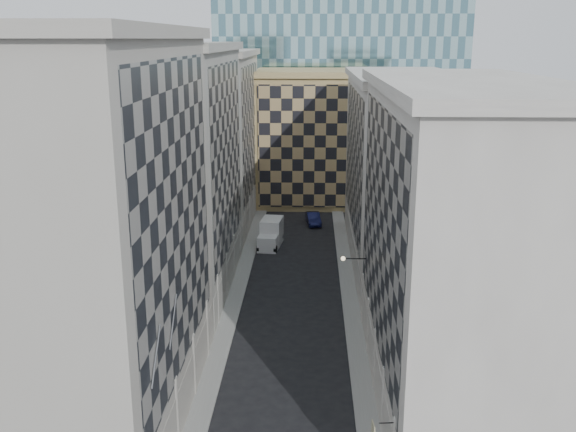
# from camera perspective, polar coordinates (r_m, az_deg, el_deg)

# --- Properties ---
(sidewalk_west) EXTENTS (1.50, 100.00, 0.15)m
(sidewalk_west) POSITION_cam_1_polar(r_m,az_deg,el_deg) (59.19, -4.74, -7.36)
(sidewalk_west) COLOR gray
(sidewalk_west) RESTS_ON ground
(sidewalk_east) EXTENTS (1.50, 100.00, 0.15)m
(sidewalk_east) POSITION_cam_1_polar(r_m,az_deg,el_deg) (58.90, 5.55, -7.49)
(sidewalk_east) COLOR gray
(sidewalk_east) RESTS_ON ground
(bldg_left_a) EXTENTS (10.80, 22.80, 23.70)m
(bldg_left_a) POSITION_cam_1_polar(r_m,az_deg,el_deg) (38.93, -16.71, -1.86)
(bldg_left_a) COLOR #A6A095
(bldg_left_a) RESTS_ON ground
(bldg_left_b) EXTENTS (10.80, 22.80, 22.70)m
(bldg_left_b) POSITION_cam_1_polar(r_m,az_deg,el_deg) (59.64, -10.03, 3.96)
(bldg_left_b) COLOR gray
(bldg_left_b) RESTS_ON ground
(bldg_left_c) EXTENTS (10.80, 22.80, 21.70)m
(bldg_left_c) POSITION_cam_1_polar(r_m,az_deg,el_deg) (81.04, -6.80, 6.74)
(bldg_left_c) COLOR #A6A095
(bldg_left_c) RESTS_ON ground
(bldg_right_a) EXTENTS (10.80, 26.80, 20.70)m
(bldg_right_a) POSITION_cam_1_polar(r_m,az_deg,el_deg) (42.16, 14.73, -2.53)
(bldg_right_a) COLOR #B5AFA6
(bldg_right_a) RESTS_ON ground
(bldg_right_b) EXTENTS (10.80, 28.80, 19.70)m
(bldg_right_b) POSITION_cam_1_polar(r_m,az_deg,el_deg) (68.06, 9.95, 4.11)
(bldg_right_b) COLOR #B5AFA6
(bldg_right_b) RESTS_ON ground
(tan_block) EXTENTS (16.80, 14.80, 18.80)m
(tan_block) POSITION_cam_1_polar(r_m,az_deg,el_deg) (93.03, 2.37, 7.09)
(tan_block) COLOR tan
(tan_block) RESTS_ON ground
(church_tower) EXTENTS (7.20, 7.20, 51.50)m
(church_tower) POSITION_cam_1_polar(r_m,az_deg,el_deg) (106.22, 1.33, 17.61)
(church_tower) COLOR #2F2925
(church_tower) RESTS_ON ground
(flagpoles_left) EXTENTS (0.10, 6.33, 2.33)m
(flagpoles_left) POSITION_cam_1_polar(r_m,az_deg,el_deg) (34.49, -10.88, -10.58)
(flagpoles_left) COLOR gray
(flagpoles_left) RESTS_ON ground
(bracket_lamp) EXTENTS (1.98, 0.36, 0.36)m
(bracket_lamp) POSITION_cam_1_polar(r_m,az_deg,el_deg) (51.06, 5.12, -3.79)
(bracket_lamp) COLOR black
(bracket_lamp) RESTS_ON ground
(box_truck) EXTENTS (2.83, 5.70, 3.01)m
(box_truck) POSITION_cam_1_polar(r_m,az_deg,el_deg) (73.58, -1.53, -1.66)
(box_truck) COLOR white
(box_truck) RESTS_ON ground
(dark_car) EXTENTS (2.14, 4.74, 1.51)m
(dark_car) POSITION_cam_1_polar(r_m,az_deg,el_deg) (82.15, 2.27, -0.24)
(dark_car) COLOR #10143D
(dark_car) RESTS_ON ground
(shop_sign) EXTENTS (1.19, 0.74, 0.82)m
(shop_sign) POSITION_cam_1_polar(r_m,az_deg,el_deg) (34.61, 7.69, -18.28)
(shop_sign) COLOR black
(shop_sign) RESTS_ON ground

